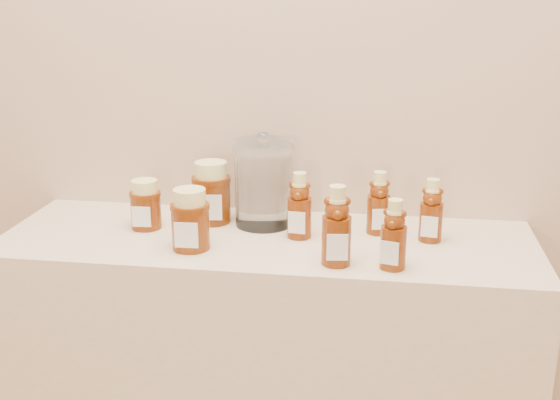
% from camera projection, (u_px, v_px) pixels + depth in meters
% --- Properties ---
extents(wall_back, '(3.50, 0.02, 2.70)m').
position_uv_depth(wall_back, '(280.00, 27.00, 1.63)').
color(wall_back, tan).
rests_on(wall_back, ground).
extents(bear_bottle_back_left, '(0.06, 0.06, 0.17)m').
position_uv_depth(bear_bottle_back_left, '(300.00, 201.00, 1.56)').
color(bear_bottle_back_left, '#571F06').
rests_on(bear_bottle_back_left, display_table).
extents(bear_bottle_back_mid, '(0.07, 0.07, 0.16)m').
position_uv_depth(bear_bottle_back_mid, '(379.00, 199.00, 1.58)').
color(bear_bottle_back_mid, '#571F06').
rests_on(bear_bottle_back_mid, display_table).
extents(bear_bottle_back_right, '(0.06, 0.06, 0.16)m').
position_uv_depth(bear_bottle_back_right, '(432.00, 206.00, 1.54)').
color(bear_bottle_back_right, '#571F06').
rests_on(bear_bottle_back_right, display_table).
extents(bear_bottle_front_left, '(0.07, 0.07, 0.19)m').
position_uv_depth(bear_bottle_front_left, '(337.00, 220.00, 1.41)').
color(bear_bottle_front_left, '#571F06').
rests_on(bear_bottle_front_left, display_table).
extents(bear_bottle_front_right, '(0.07, 0.07, 0.16)m').
position_uv_depth(bear_bottle_front_right, '(394.00, 230.00, 1.39)').
color(bear_bottle_front_right, '#571F06').
rests_on(bear_bottle_front_right, display_table).
extents(honey_jar_left, '(0.08, 0.08, 0.12)m').
position_uv_depth(honey_jar_left, '(146.00, 204.00, 1.62)').
color(honey_jar_left, '#571F06').
rests_on(honey_jar_left, display_table).
extents(honey_jar_back, '(0.11, 0.11, 0.15)m').
position_uv_depth(honey_jar_back, '(211.00, 192.00, 1.66)').
color(honey_jar_back, '#571F06').
rests_on(honey_jar_back, display_table).
extents(honey_jar_front, '(0.09, 0.09, 0.13)m').
position_uv_depth(honey_jar_front, '(190.00, 219.00, 1.50)').
color(honey_jar_front, '#571F06').
rests_on(honey_jar_front, display_table).
extents(glass_canister, '(0.19, 0.19, 0.22)m').
position_uv_depth(glass_canister, '(263.00, 180.00, 1.63)').
color(glass_canister, white).
rests_on(glass_canister, display_table).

